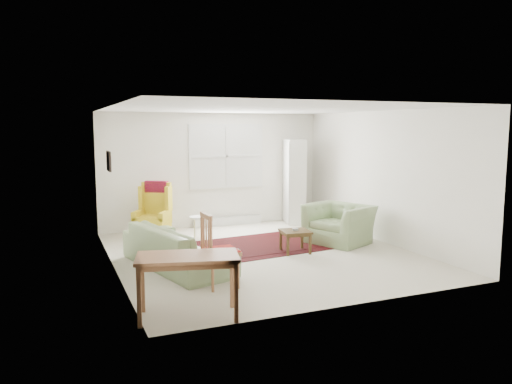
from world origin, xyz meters
name	(u,v)px	position (x,y,z in m)	size (l,w,h in m)	color
room	(259,181)	(0.02, 0.21, 1.26)	(5.04, 5.54, 2.51)	beige
rug	(271,243)	(0.43, 0.59, 0.01)	(2.76, 1.77, 0.03)	black
sofa	(177,239)	(-1.57, -0.26, 0.45)	(2.24, 0.87, 0.90)	gray
armchair	(339,220)	(1.67, 0.21, 0.44)	(1.12, 0.98, 0.88)	gray
wingback_chair	(152,210)	(-1.50, 2.12, 0.55)	(0.63, 0.67, 1.10)	gold
coffee_table	(295,241)	(0.57, -0.13, 0.20)	(0.49, 0.49, 0.40)	#412D14
stool	(197,227)	(-0.67, 1.75, 0.21)	(0.31, 0.31, 0.42)	white
cabinet	(294,181)	(1.81, 2.35, 0.96)	(0.40, 0.77, 1.91)	white
desk	(188,286)	(-1.96, -2.35, 0.37)	(1.16, 0.58, 0.74)	#A46A42
desk_chair	(221,250)	(-1.25, -1.43, 0.52)	(0.45, 0.45, 1.04)	#A46A42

